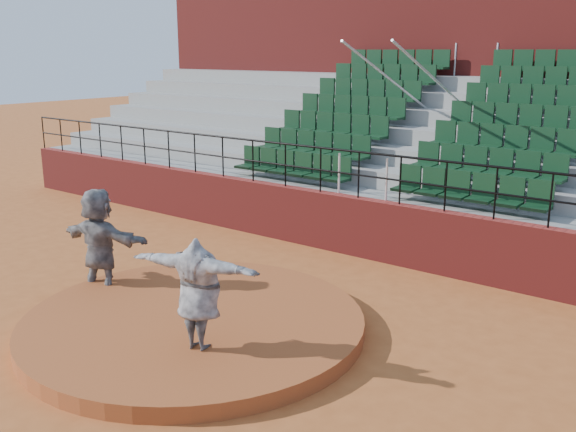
% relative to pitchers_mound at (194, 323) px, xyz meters
% --- Properties ---
extents(ground, '(90.00, 90.00, 0.00)m').
position_rel_pitchers_mound_xyz_m(ground, '(0.00, 0.00, -0.12)').
color(ground, '#B05A27').
rests_on(ground, ground).
extents(pitchers_mound, '(5.50, 5.50, 0.25)m').
position_rel_pitchers_mound_xyz_m(pitchers_mound, '(0.00, 0.00, 0.00)').
color(pitchers_mound, '#A14D24').
rests_on(pitchers_mound, ground).
extents(pitching_rubber, '(0.60, 0.15, 0.03)m').
position_rel_pitchers_mound_xyz_m(pitching_rubber, '(0.00, 0.15, 0.14)').
color(pitching_rubber, white).
rests_on(pitching_rubber, pitchers_mound).
extents(boundary_wall, '(24.00, 0.30, 1.30)m').
position_rel_pitchers_mound_xyz_m(boundary_wall, '(0.00, 5.00, 0.53)').
color(boundary_wall, maroon).
rests_on(boundary_wall, ground).
extents(wall_railing, '(24.04, 0.05, 1.03)m').
position_rel_pitchers_mound_xyz_m(wall_railing, '(0.00, 5.00, 1.90)').
color(wall_railing, black).
rests_on(wall_railing, boundary_wall).
extents(seating_deck, '(24.00, 5.97, 4.63)m').
position_rel_pitchers_mound_xyz_m(seating_deck, '(0.00, 8.65, 1.32)').
color(seating_deck, gray).
rests_on(seating_deck, ground).
extents(press_box_facade, '(24.00, 3.00, 7.10)m').
position_rel_pitchers_mound_xyz_m(press_box_facade, '(0.00, 12.60, 3.43)').
color(press_box_facade, maroon).
rests_on(press_box_facade, ground).
extents(pitcher, '(2.10, 1.00, 1.65)m').
position_rel_pitchers_mound_xyz_m(pitcher, '(0.89, -0.74, 0.95)').
color(pitcher, black).
rests_on(pitcher, pitchers_mound).
extents(fielder, '(1.95, 0.94, 2.02)m').
position_rel_pitchers_mound_xyz_m(fielder, '(-2.48, 0.08, 0.88)').
color(fielder, black).
rests_on(fielder, ground).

